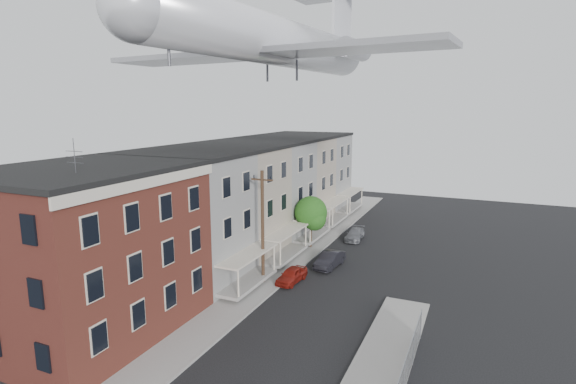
% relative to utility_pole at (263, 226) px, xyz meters
% --- Properties ---
extents(sidewalk_left, '(3.00, 62.00, 0.12)m').
position_rel_utility_pole_xyz_m(sidewalk_left, '(0.10, 6.00, -4.61)').
color(sidewalk_left, gray).
rests_on(sidewalk_left, ground).
extents(curb_left, '(0.15, 62.00, 0.14)m').
position_rel_utility_pole_xyz_m(curb_left, '(1.55, 6.00, -4.60)').
color(curb_left, gray).
rests_on(curb_left, ground).
extents(corner_building, '(10.31, 12.30, 12.15)m').
position_rel_utility_pole_xyz_m(corner_building, '(-6.40, -11.00, 0.49)').
color(corner_building, black).
rests_on(corner_building, ground).
extents(row_house_a, '(11.98, 7.00, 10.30)m').
position_rel_utility_pole_xyz_m(row_house_a, '(-6.36, -1.50, 0.45)').
color(row_house_a, slate).
rests_on(row_house_a, ground).
extents(row_house_b, '(11.98, 7.00, 10.30)m').
position_rel_utility_pole_xyz_m(row_house_b, '(-6.36, 5.50, 0.45)').
color(row_house_b, '#6D6656').
rests_on(row_house_b, ground).
extents(row_house_c, '(11.98, 7.00, 10.30)m').
position_rel_utility_pole_xyz_m(row_house_c, '(-6.36, 12.50, 0.45)').
color(row_house_c, slate).
rests_on(row_house_c, ground).
extents(row_house_d, '(11.98, 7.00, 10.30)m').
position_rel_utility_pole_xyz_m(row_house_d, '(-6.36, 19.50, 0.45)').
color(row_house_d, '#6D6656').
rests_on(row_house_d, ground).
extents(row_house_e, '(11.98, 7.00, 10.30)m').
position_rel_utility_pole_xyz_m(row_house_e, '(-6.36, 26.50, 0.45)').
color(row_house_e, slate).
rests_on(row_house_e, ground).
extents(utility_pole, '(1.80, 0.26, 9.00)m').
position_rel_utility_pole_xyz_m(utility_pole, '(0.00, 0.00, 0.00)').
color(utility_pole, black).
rests_on(utility_pole, ground).
extents(street_tree, '(3.22, 3.20, 5.20)m').
position_rel_utility_pole_xyz_m(street_tree, '(0.33, 9.92, -1.22)').
color(street_tree, black).
rests_on(street_tree, ground).
extents(car_near, '(1.71, 3.60, 1.19)m').
position_rel_utility_pole_xyz_m(car_near, '(2.00, 1.06, -4.08)').
color(car_near, maroon).
rests_on(car_near, ground).
extents(car_mid, '(1.80, 4.17, 1.33)m').
position_rel_utility_pole_xyz_m(car_mid, '(3.67, 5.56, -4.01)').
color(car_mid, black).
rests_on(car_mid, ground).
extents(car_far, '(1.84, 4.02, 1.14)m').
position_rel_utility_pole_xyz_m(car_far, '(3.49, 14.46, -4.10)').
color(car_far, slate).
rests_on(car_far, ground).
extents(airplane, '(27.74, 31.68, 9.13)m').
position_rel_utility_pole_xyz_m(airplane, '(-0.09, 3.34, 14.12)').
color(airplane, silver).
rests_on(airplane, ground).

